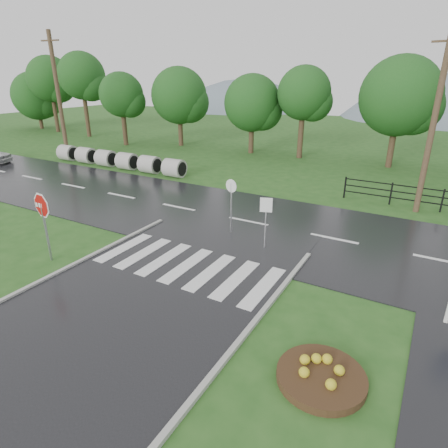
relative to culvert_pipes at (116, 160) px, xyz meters
The scene contains 13 objects.
ground 20.02m from the culvert_pipes, 48.56° to the right, with size 120.00×120.00×0.00m, color #24511B.
main_road 14.17m from the culvert_pipes, 20.69° to the right, with size 90.00×8.00×0.04m, color black.
crosswalk 16.60m from the culvert_pipes, 37.06° to the right, with size 6.50×2.80×0.02m.
fence_west 21.01m from the culvert_pipes, ahead, with size 9.58×0.08×1.20m.
hills 55.14m from the culvert_pipes, 71.50° to the left, with size 102.00×48.00×48.00m.
treeline 16.86m from the culvert_pipes, 32.29° to the left, with size 83.20×5.20×10.00m.
culvert_pipes is the anchor object (origin of this frame).
stop_sign 14.86m from the culvert_pipes, 54.63° to the right, with size 1.22×0.17×2.76m.
flower_bed 22.97m from the culvert_pipes, 34.27° to the right, with size 2.01×2.01×0.40m.
reg_sign_small 16.71m from the culvert_pipes, 25.62° to the right, with size 0.45×0.18×2.11m.
reg_sign_round 14.69m from the culvert_pipes, 26.34° to the right, with size 0.55×0.12×2.40m.
utility_pole_west 7.32m from the culvert_pipes, behind, with size 1.68×0.33×9.46m.
utility_pole_east 20.27m from the culvert_pipes, ahead, with size 1.46×0.51×8.42m.
Camera 1 is at (7.07, -4.68, 6.45)m, focal length 30.00 mm.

